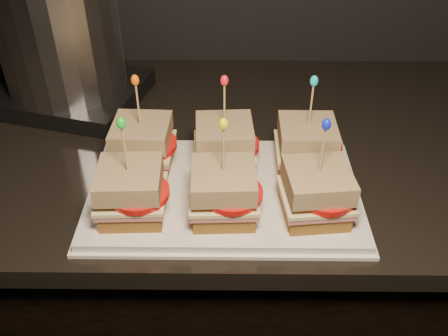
{
  "coord_description": "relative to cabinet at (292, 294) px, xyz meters",
  "views": [
    {
      "loc": [
        0.21,
        0.93,
        1.37
      ],
      "look_at": [
        0.21,
        1.52,
        0.92
      ],
      "focal_mm": 40.0,
      "sensor_mm": 36.0,
      "label": 1
    }
  ],
  "objects": [
    {
      "name": "cabinet",
      "position": [
        0.0,
        0.0,
        0.0
      ],
      "size": [
        2.53,
        0.61,
        0.83
      ],
      "primitive_type": "cube",
      "color": "black",
      "rests_on": "ground"
    },
    {
      "name": "granite_slab",
      "position": [
        0.0,
        0.0,
        0.43
      ],
      "size": [
        2.57,
        0.65,
        0.03
      ],
      "primitive_type": "cube",
      "color": "black",
      "rests_on": "cabinet"
    },
    {
      "name": "platter",
      "position": [
        -0.16,
        -0.17,
        0.46
      ],
      "size": [
        0.41,
        0.25,
        0.02
      ],
      "primitive_type": "cube",
      "color": "white",
      "rests_on": "granite_slab"
    },
    {
      "name": "platter_rim",
      "position": [
        -0.16,
        -0.17,
        0.45
      ],
      "size": [
        0.42,
        0.26,
        0.01
      ],
      "primitive_type": "cube",
      "color": "white",
      "rests_on": "granite_slab"
    },
    {
      "name": "sandwich_0_bread_bot",
      "position": [
        -0.29,
        -0.11,
        0.48
      ],
      "size": [
        0.09,
        0.09,
        0.02
      ],
      "primitive_type": "cube",
      "rotation": [
        0.0,
        0.0,
        -0.04
      ],
      "color": "brown",
      "rests_on": "platter"
    },
    {
      "name": "sandwich_0_ham",
      "position": [
        -0.29,
        -0.11,
        0.5
      ],
      "size": [
        0.1,
        0.09,
        0.01
      ],
      "primitive_type": "cube",
      "rotation": [
        0.0,
        0.0,
        -0.04
      ],
      "color": "#B85E60",
      "rests_on": "sandwich_0_bread_bot"
    },
    {
      "name": "sandwich_0_cheese",
      "position": [
        -0.29,
        -0.11,
        0.5
      ],
      "size": [
        0.1,
        0.1,
        0.01
      ],
      "primitive_type": "cube",
      "rotation": [
        0.0,
        0.0,
        -0.04
      ],
      "color": "beige",
      "rests_on": "sandwich_0_ham"
    },
    {
      "name": "sandwich_0_tomato",
      "position": [
        -0.28,
        -0.12,
        0.51
      ],
      "size": [
        0.09,
        0.09,
        0.01
      ],
      "primitive_type": "cylinder",
      "color": "red",
      "rests_on": "sandwich_0_cheese"
    },
    {
      "name": "sandwich_0_bread_top",
      "position": [
        -0.29,
        -0.11,
        0.53
      ],
      "size": [
        0.09,
        0.09,
        0.03
      ],
      "primitive_type": "cube",
      "rotation": [
        0.0,
        0.0,
        -0.04
      ],
      "color": "#4E2F11",
      "rests_on": "sandwich_0_tomato"
    },
    {
      "name": "sandwich_0_pick",
      "position": [
        -0.29,
        -0.11,
        0.57
      ],
      "size": [
        0.0,
        0.0,
        0.09
      ],
      "primitive_type": "cylinder",
      "color": "tan",
      "rests_on": "sandwich_0_bread_top"
    },
    {
      "name": "sandwich_0_frill",
      "position": [
        -0.29,
        -0.11,
        0.62
      ],
      "size": [
        0.01,
        0.01,
        0.02
      ],
      "primitive_type": "ellipsoid",
      "color": "#EB5D08",
      "rests_on": "sandwich_0_pick"
    },
    {
      "name": "sandwich_1_bread_bot",
      "position": [
        -0.16,
        -0.11,
        0.48
      ],
      "size": [
        0.09,
        0.09,
        0.02
      ],
      "primitive_type": "cube",
      "rotation": [
        0.0,
        0.0,
        0.06
      ],
      "color": "brown",
      "rests_on": "platter"
    },
    {
      "name": "sandwich_1_ham",
      "position": [
        -0.16,
        -0.11,
        0.5
      ],
      "size": [
        0.1,
        0.1,
        0.01
      ],
      "primitive_type": "cube",
      "rotation": [
        0.0,
        0.0,
        0.06
      ],
      "color": "#B85E60",
      "rests_on": "sandwich_1_bread_bot"
    },
    {
      "name": "sandwich_1_cheese",
      "position": [
        -0.16,
        -0.11,
        0.5
      ],
      "size": [
        0.1,
        0.1,
        0.01
      ],
      "primitive_type": "cube",
      "rotation": [
        0.0,
        0.0,
        0.06
      ],
      "color": "beige",
      "rests_on": "sandwich_1_ham"
    },
    {
      "name": "sandwich_1_tomato",
      "position": [
        -0.15,
        -0.12,
        0.51
      ],
      "size": [
        0.09,
        0.09,
        0.01
      ],
      "primitive_type": "cylinder",
      "color": "red",
      "rests_on": "sandwich_1_cheese"
    },
    {
      "name": "sandwich_1_bread_top",
      "position": [
        -0.16,
        -0.11,
        0.53
      ],
      "size": [
        0.09,
        0.09,
        0.03
      ],
      "primitive_type": "cube",
      "rotation": [
        0.0,
        0.0,
        0.06
      ],
      "color": "#4E2F11",
      "rests_on": "sandwich_1_tomato"
    },
    {
      "name": "sandwich_1_pick",
      "position": [
        -0.16,
        -0.11,
        0.57
      ],
      "size": [
        0.0,
        0.0,
        0.09
      ],
      "primitive_type": "cylinder",
      "color": "tan",
      "rests_on": "sandwich_1_bread_top"
    },
    {
      "name": "sandwich_1_frill",
      "position": [
        -0.16,
        -0.11,
        0.62
      ],
      "size": [
        0.01,
        0.01,
        0.02
      ],
      "primitive_type": "ellipsoid",
      "color": "red",
      "rests_on": "sandwich_1_pick"
    },
    {
      "name": "sandwich_2_bread_bot",
      "position": [
        -0.03,
        -0.11,
        0.48
      ],
      "size": [
        0.09,
        0.09,
        0.02
      ],
      "primitive_type": "cube",
      "rotation": [
        0.0,
        0.0,
        -0.01
      ],
      "color": "brown",
      "rests_on": "platter"
    },
    {
      "name": "sandwich_2_ham",
      "position": [
        -0.03,
        -0.11,
        0.5
      ],
      "size": [
        0.09,
        0.09,
        0.01
      ],
      "primitive_type": "cube",
      "rotation": [
        0.0,
        0.0,
        -0.01
      ],
      "color": "#B85E60",
      "rests_on": "sandwich_2_bread_bot"
    },
    {
      "name": "sandwich_2_cheese",
      "position": [
        -0.03,
        -0.11,
        0.5
      ],
      "size": [
        0.1,
        0.09,
        0.01
      ],
      "primitive_type": "cube",
      "rotation": [
        0.0,
        0.0,
        -0.01
      ],
      "color": "beige",
      "rests_on": "sandwich_2_ham"
    },
    {
      "name": "sandwich_2_tomato",
      "position": [
        -0.02,
        -0.12,
        0.51
      ],
      "size": [
        0.09,
        0.09,
        0.01
      ],
      "primitive_type": "cylinder",
      "color": "red",
      "rests_on": "sandwich_2_cheese"
    },
    {
      "name": "sandwich_2_bread_top",
      "position": [
        -0.03,
        -0.11,
        0.53
      ],
      "size": [
        0.09,
        0.09,
        0.03
      ],
      "primitive_type": "cube",
      "rotation": [
        0.0,
        0.0,
        -0.01
      ],
      "color": "#4E2F11",
      "rests_on": "sandwich_2_tomato"
    },
    {
      "name": "sandwich_2_pick",
      "position": [
        -0.03,
        -0.11,
        0.57
      ],
      "size": [
        0.0,
        0.0,
        0.09
      ],
      "primitive_type": "cylinder",
      "color": "tan",
      "rests_on": "sandwich_2_bread_top"
    },
    {
      "name": "sandwich_2_frill",
      "position": [
        -0.03,
        -0.11,
        0.62
      ],
      "size": [
        0.01,
        0.01,
        0.02
      ],
      "primitive_type": "ellipsoid",
      "color": "#14BAC9",
      "rests_on": "sandwich_2_pick"
    },
    {
      "name": "sandwich_3_bread_bot",
      "position": [
        -0.29,
        -0.23,
        0.48
      ],
      "size": [
        0.09,
        0.09,
        0.02
      ],
      "primitive_type": "cube",
      "rotation": [
        0.0,
        0.0,
        0.04
      ],
      "color": "brown",
      "rests_on": "platter"
    },
    {
      "name": "sandwich_3_ham",
      "position": [
        -0.29,
        -0.23,
        0.5
      ],
      "size": [
        0.1,
        0.09,
        0.01
      ],
      "primitive_type": "cube",
      "rotation": [
        0.0,
        0.0,
        0.04
      ],
      "color": "#B85E60",
      "rests_on": "sandwich_3_bread_bot"
    },
    {
      "name": "sandwich_3_cheese",
      "position": [
        -0.29,
        -0.23,
        0.5
      ],
      "size": [
        0.1,
        0.1,
        0.01
      ],
      "primitive_type": "cube",
      "rotation": [
        0.0,
        0.0,
        0.04
      ],
      "color": "beige",
      "rests_on": "sandwich_3_ham"
    },
    {
      "name": "sandwich_3_tomato",
      "position": [
        -0.28,
        -0.23,
        0.51
      ],
      "size": [
        0.09,
        0.09,
        0.01
      ],
      "primitive_type": "cylinder",
      "color": "red",
      "rests_on": "sandwich_3_cheese"
    },
    {
      "name": "sandwich_3_bread_top",
      "position": [
        -0.29,
        -0.23,
        0.53
      ],
      "size": [
        0.09,
        0.09,
        0.03
      ],
      "primitive_type": "cube",
      "rotation": [
        0.0,
        0.0,
        0.04
      ],
      "color": "#4E2F11",
      "rests_on": "sandwich_3_tomato"
    },
    {
      "name": "sandwich_3_pick",
      "position": [
        -0.29,
        -0.23,
        0.57
      ],
      "size": [
        0.0,
        0.0,
        0.09
      ],
      "primitive_type": "cylinder",
      "color": "tan",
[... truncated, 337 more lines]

